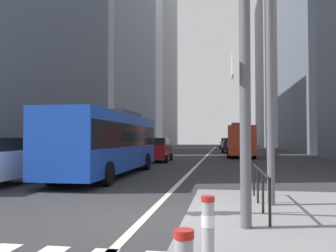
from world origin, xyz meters
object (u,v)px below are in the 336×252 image
at_px(car_oncoming_mid, 158,150).
at_px(car_receding_near, 230,145).
at_px(street_lamp_post, 269,14).
at_px(city_bus_red_receding, 240,139).
at_px(city_bus_blue_oncoming, 109,140).
at_px(traffic_signal_gantry, 142,34).
at_px(bollard_left, 208,225).
at_px(car_receding_far, 226,143).

distance_m(car_oncoming_mid, car_receding_near, 20.11).
xyz_separation_m(car_oncoming_mid, street_lamp_post, (6.59, -18.69, 4.29)).
distance_m(car_oncoming_mid, street_lamp_post, 20.28).
height_order(city_bus_red_receding, car_oncoming_mid, city_bus_red_receding).
height_order(city_bus_blue_oncoming, car_oncoming_mid, city_bus_blue_oncoming).
bearing_deg(city_bus_red_receding, traffic_signal_gantry, -96.22).
bearing_deg(car_oncoming_mid, street_lamp_post, -70.59).
bearing_deg(bollard_left, city_bus_red_receding, 86.72).
height_order(car_oncoming_mid, car_receding_far, same).
height_order(car_oncoming_mid, car_receding_near, same).
relative_size(city_bus_blue_oncoming, traffic_signal_gantry, 1.81).
xyz_separation_m(car_receding_far, traffic_signal_gantry, (-1.96, -54.99, 3.13)).
distance_m(car_receding_near, traffic_signal_gantry, 40.63).
height_order(city_bus_red_receding, bollard_left, city_bus_red_receding).
xyz_separation_m(car_oncoming_mid, car_receding_far, (5.62, 33.72, -0.00)).
bearing_deg(car_receding_far, bollard_left, -90.50).
relative_size(city_bus_blue_oncoming, car_receding_far, 2.67).
relative_size(street_lamp_post, bollard_left, 8.49).
distance_m(traffic_signal_gantry, bollard_left, 4.26).
xyz_separation_m(car_receding_far, bollard_left, (-0.50, -57.03, -0.32)).
relative_size(car_oncoming_mid, street_lamp_post, 0.57).
bearing_deg(bollard_left, traffic_signal_gantry, 125.69).
height_order(car_oncoming_mid, traffic_signal_gantry, traffic_signal_gantry).
relative_size(traffic_signal_gantry, bollard_left, 6.72).
distance_m(car_receding_far, street_lamp_post, 52.60).
relative_size(car_receding_near, bollard_left, 4.88).
distance_m(car_oncoming_mid, car_receding_far, 34.19).
xyz_separation_m(city_bus_blue_oncoming, car_oncoming_mid, (0.48, 11.08, -0.85)).
bearing_deg(car_receding_far, city_bus_blue_oncoming, -97.75).
xyz_separation_m(car_receding_far, street_lamp_post, (0.96, -52.41, 4.29)).
bearing_deg(car_oncoming_mid, bollard_left, -77.61).
xyz_separation_m(city_bus_red_receding, car_oncoming_mid, (-6.99, -9.33, -0.85)).
relative_size(car_receding_far, street_lamp_post, 0.54).
bearing_deg(car_oncoming_mid, city_bus_red_receding, 53.15).
distance_m(car_receding_near, street_lamp_post, 38.11).
relative_size(traffic_signal_gantry, street_lamp_post, 0.79).
xyz_separation_m(city_bus_red_receding, car_receding_far, (-1.37, 24.39, -0.85)).
relative_size(car_receding_far, traffic_signal_gantry, 0.68).
height_order(car_oncoming_mid, street_lamp_post, street_lamp_post).
distance_m(city_bus_red_receding, car_oncoming_mid, 11.69).
bearing_deg(city_bus_blue_oncoming, bollard_left, -65.40).
distance_m(traffic_signal_gantry, street_lamp_post, 4.07).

